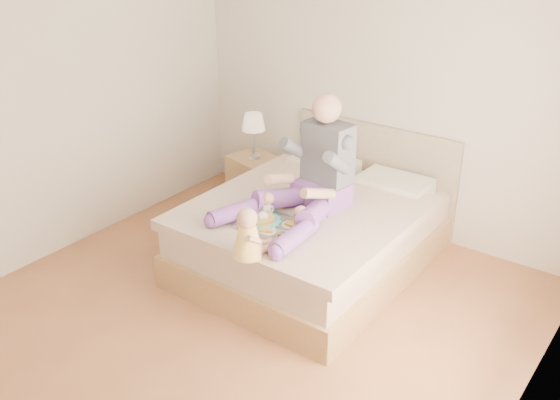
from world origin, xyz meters
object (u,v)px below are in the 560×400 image
Objects in this scene: tray at (273,223)px; baby at (249,236)px; nightstand at (254,182)px; adult at (311,178)px; bed at (317,229)px.

tray is 0.48m from baby.
nightstand is 2.09m from baby.
adult is 0.49m from tray.
adult reaches higher than nightstand.
adult is (1.18, -0.74, 0.62)m from nightstand.
nightstand is 1.09× the size of tray.
adult is at bearing 121.56° from baby.
bed is 4.29× the size of tray.
bed reaches higher than baby.
baby reaches higher than nightstand.
bed is 1.24m from nightstand.
baby is at bearing -79.27° from adult.
tray is at bearing -32.86° from nightstand.
adult is at bearing -73.48° from bed.
bed reaches higher than nightstand.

